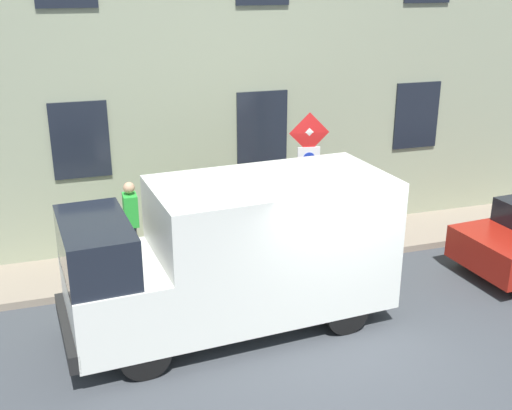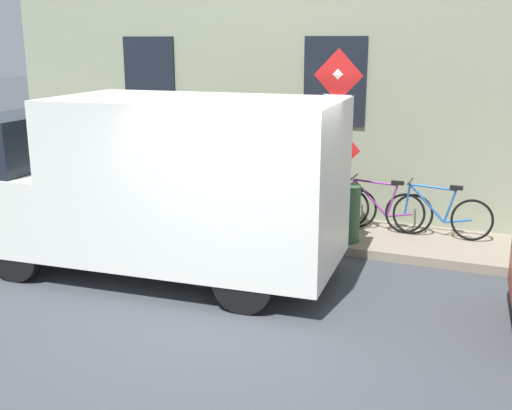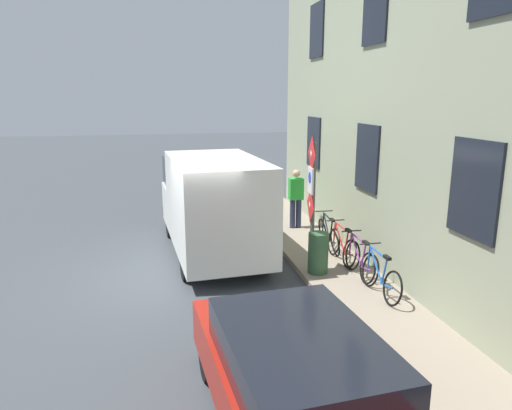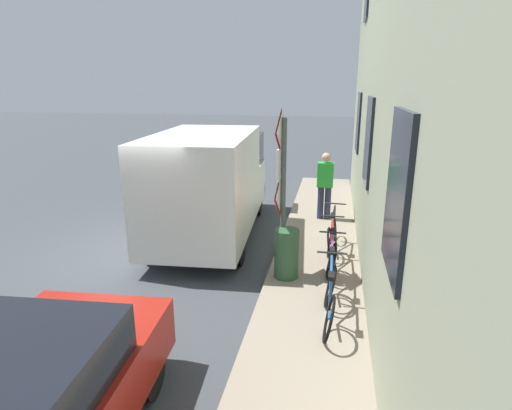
{
  "view_description": "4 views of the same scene",
  "coord_description": "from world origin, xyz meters",
  "px_view_note": "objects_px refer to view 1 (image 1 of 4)",
  "views": [
    {
      "loc": [
        -8.01,
        4.13,
        5.55
      ],
      "look_at": [
        2.56,
        0.69,
        1.48
      ],
      "focal_mm": 44.15,
      "sensor_mm": 36.0,
      "label": 1
    },
    {
      "loc": [
        -6.4,
        -2.92,
        3.23
      ],
      "look_at": [
        1.57,
        0.35,
        0.97
      ],
      "focal_mm": 44.06,
      "sensor_mm": 36.0,
      "label": 2
    },
    {
      "loc": [
        -0.38,
        -9.76,
        3.93
      ],
      "look_at": [
        1.95,
        1.11,
        1.31
      ],
      "focal_mm": 32.78,
      "sensor_mm": 36.0,
      "label": 3
    },
    {
      "loc": [
        3.71,
        -7.47,
        3.51
      ],
      "look_at": [
        2.1,
        1.01,
        0.98
      ],
      "focal_mm": 29.07,
      "sensor_mm": 36.0,
      "label": 4
    }
  ],
  "objects_px": {
    "sign_post_stacked": "(308,172)",
    "bicycle_blue": "(351,216)",
    "bicycle_purple": "(313,220)",
    "delivery_van": "(237,252)",
    "bicycle_red": "(273,225)",
    "bicycle_black": "(231,230)",
    "pedestrian": "(131,221)",
    "litter_bin": "(311,233)"
  },
  "relations": [
    {
      "from": "sign_post_stacked",
      "to": "bicycle_blue",
      "type": "distance_m",
      "value": 2.27
    },
    {
      "from": "bicycle_purple",
      "to": "bicycle_blue",
      "type": "bearing_deg",
      "value": 179.85
    },
    {
      "from": "bicycle_blue",
      "to": "bicycle_purple",
      "type": "height_order",
      "value": "same"
    },
    {
      "from": "delivery_van",
      "to": "bicycle_purple",
      "type": "distance_m",
      "value": 3.9
    },
    {
      "from": "sign_post_stacked",
      "to": "delivery_van",
      "type": "bearing_deg",
      "value": 133.39
    },
    {
      "from": "bicycle_red",
      "to": "bicycle_black",
      "type": "distance_m",
      "value": 0.93
    },
    {
      "from": "delivery_van",
      "to": "bicycle_black",
      "type": "height_order",
      "value": "delivery_van"
    },
    {
      "from": "sign_post_stacked",
      "to": "bicycle_purple",
      "type": "xyz_separation_m",
      "value": [
        0.94,
        -0.55,
        -1.45
      ]
    },
    {
      "from": "sign_post_stacked",
      "to": "pedestrian",
      "type": "xyz_separation_m",
      "value": [
        0.7,
        3.38,
        -0.89
      ]
    },
    {
      "from": "sign_post_stacked",
      "to": "litter_bin",
      "type": "bearing_deg",
      "value": -46.83
    },
    {
      "from": "sign_post_stacked",
      "to": "bicycle_purple",
      "type": "relative_size",
      "value": 1.67
    },
    {
      "from": "delivery_van",
      "to": "pedestrian",
      "type": "bearing_deg",
      "value": -66.06
    },
    {
      "from": "bicycle_black",
      "to": "bicycle_purple",
      "type": "bearing_deg",
      "value": -176.29
    },
    {
      "from": "pedestrian",
      "to": "bicycle_red",
      "type": "bearing_deg",
      "value": 5.5
    },
    {
      "from": "bicycle_blue",
      "to": "pedestrian",
      "type": "relative_size",
      "value": 0.99
    },
    {
      "from": "bicycle_purple",
      "to": "bicycle_black",
      "type": "distance_m",
      "value": 1.85
    },
    {
      "from": "pedestrian",
      "to": "bicycle_black",
      "type": "bearing_deg",
      "value": 7.53
    },
    {
      "from": "bicycle_black",
      "to": "litter_bin",
      "type": "xyz_separation_m",
      "value": [
        -0.79,
        -1.46,
        0.08
      ]
    },
    {
      "from": "pedestrian",
      "to": "delivery_van",
      "type": "bearing_deg",
      "value": -61.16
    },
    {
      "from": "litter_bin",
      "to": "sign_post_stacked",
      "type": "bearing_deg",
      "value": 133.17
    },
    {
      "from": "sign_post_stacked",
      "to": "litter_bin",
      "type": "relative_size",
      "value": 3.18
    },
    {
      "from": "bicycle_purple",
      "to": "litter_bin",
      "type": "distance_m",
      "value": 0.89
    },
    {
      "from": "bicycle_blue",
      "to": "bicycle_red",
      "type": "distance_m",
      "value": 1.85
    },
    {
      "from": "pedestrian",
      "to": "bicycle_purple",
      "type": "bearing_deg",
      "value": 4.44
    },
    {
      "from": "sign_post_stacked",
      "to": "pedestrian",
      "type": "distance_m",
      "value": 3.56
    },
    {
      "from": "bicycle_blue",
      "to": "litter_bin",
      "type": "xyz_separation_m",
      "value": [
        -0.79,
        1.31,
        0.08
      ]
    },
    {
      "from": "bicycle_black",
      "to": "bicycle_red",
      "type": "bearing_deg",
      "value": -176.32
    },
    {
      "from": "delivery_van",
      "to": "bicycle_red",
      "type": "relative_size",
      "value": 3.18
    },
    {
      "from": "sign_post_stacked",
      "to": "bicycle_purple",
      "type": "height_order",
      "value": "sign_post_stacked"
    },
    {
      "from": "bicycle_purple",
      "to": "litter_bin",
      "type": "height_order",
      "value": "litter_bin"
    },
    {
      "from": "litter_bin",
      "to": "bicycle_purple",
      "type": "bearing_deg",
      "value": -26.1
    },
    {
      "from": "bicycle_red",
      "to": "litter_bin",
      "type": "height_order",
      "value": "litter_bin"
    },
    {
      "from": "bicycle_purple",
      "to": "bicycle_black",
      "type": "height_order",
      "value": "same"
    },
    {
      "from": "delivery_van",
      "to": "bicycle_red",
      "type": "distance_m",
      "value": 3.37
    },
    {
      "from": "bicycle_blue",
      "to": "bicycle_red",
      "type": "relative_size",
      "value": 1.0
    },
    {
      "from": "bicycle_red",
      "to": "pedestrian",
      "type": "bearing_deg",
      "value": 2.59
    },
    {
      "from": "bicycle_red",
      "to": "bicycle_black",
      "type": "xyz_separation_m",
      "value": [
        0.0,
        0.93,
        0.0
      ]
    },
    {
      "from": "delivery_van",
      "to": "pedestrian",
      "type": "relative_size",
      "value": 3.17
    },
    {
      "from": "bicycle_blue",
      "to": "bicycle_black",
      "type": "height_order",
      "value": "same"
    },
    {
      "from": "litter_bin",
      "to": "bicycle_red",
      "type": "bearing_deg",
      "value": 34.0
    },
    {
      "from": "sign_post_stacked",
      "to": "bicycle_blue",
      "type": "bearing_deg",
      "value": -57.37
    },
    {
      "from": "bicycle_red",
      "to": "pedestrian",
      "type": "height_order",
      "value": "pedestrian"
    }
  ]
}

